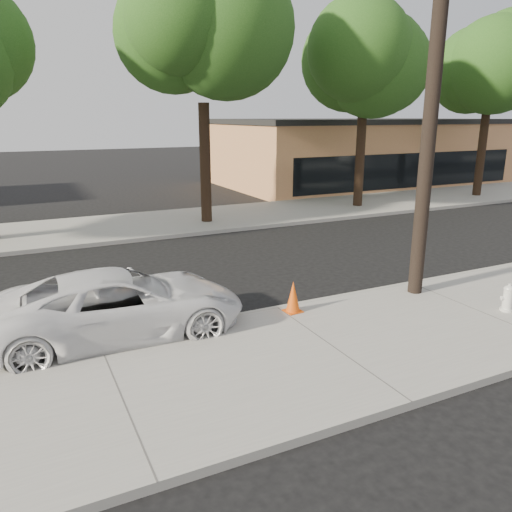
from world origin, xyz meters
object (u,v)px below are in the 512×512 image
(police_cruiser, at_px, (121,304))
(traffic_cone, at_px, (293,297))
(utility_pole, at_px, (432,102))
(fire_hydrant, at_px, (508,298))

(police_cruiser, height_order, traffic_cone, police_cruiser)
(utility_pole, bearing_deg, fire_hydrant, -62.59)
(fire_hydrant, distance_m, traffic_cone, 4.84)
(police_cruiser, distance_m, fire_hydrant, 8.49)
(police_cruiser, xyz_separation_m, fire_hydrant, (8.03, -2.77, -0.26))
(police_cruiser, bearing_deg, traffic_cone, -99.07)
(utility_pole, height_order, fire_hydrant, utility_pole)
(fire_hydrant, xyz_separation_m, traffic_cone, (-4.37, 2.07, 0.05))
(utility_pole, distance_m, police_cruiser, 8.16)
(fire_hydrant, bearing_deg, utility_pole, 141.84)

